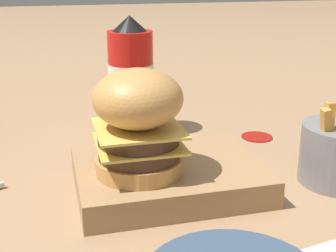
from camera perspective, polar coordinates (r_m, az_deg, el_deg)
name	(u,v)px	position (r m, az deg, el deg)	size (l,w,h in m)	color
ground_plane	(151,177)	(0.64, -2.14, -6.22)	(6.00, 6.00, 0.00)	#9E7A56
serving_board	(168,175)	(0.61, 0.00, -6.01)	(0.23, 0.18, 0.03)	#A37A51
burger	(138,121)	(0.55, -3.64, 0.57)	(0.11, 0.11, 0.13)	tan
ketchup_bottle	(131,80)	(0.79, -4.53, 5.58)	(0.08, 0.08, 0.20)	red
ketchup_puddle	(257,136)	(0.80, 10.79, -1.25)	(0.05, 0.05, 0.00)	#9E140F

